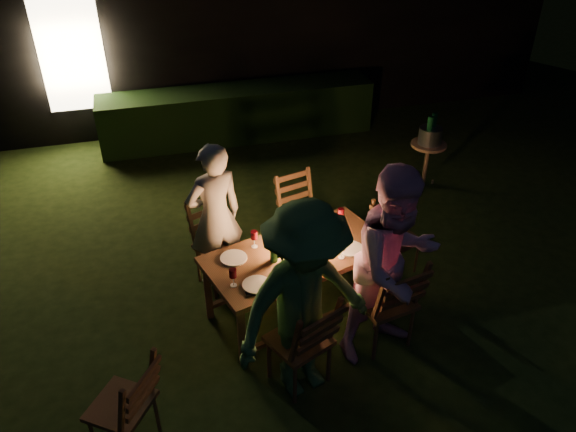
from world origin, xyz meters
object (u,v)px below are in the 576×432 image
object	(u,v)px
chair_far_right	(302,231)
bottle_table	(274,248)
side_table	(428,149)
person_house_side	(215,217)
chair_end	(395,249)
person_opp_left	(304,305)
ice_bucket	(430,136)
bottle_bucket_b	(433,131)
lantern	(299,234)
chair_near_right	(384,315)
bottle_bucket_a	(429,134)
dining_table	(297,258)
person_opp_right	(395,265)
chair_near_left	(300,355)
chair_far_left	(220,259)
chair_spare	(126,419)

from	to	relation	value
chair_far_right	bottle_table	bearing A→B (deg)	44.64
side_table	person_house_side	bearing A→B (deg)	-157.34
chair_end	side_table	world-z (taller)	chair_end
chair_far_right	chair_end	distance (m)	1.03
chair_far_right	person_opp_left	world-z (taller)	person_opp_left
ice_bucket	bottle_table	bearing A→B (deg)	-142.51
bottle_bucket_b	person_house_side	bearing A→B (deg)	-157.04
person_opp_left	bottle_bucket_b	size ratio (longest dim) A/B	5.67
person_house_side	lantern	xyz separation A→B (m)	(0.69, -0.60, 0.07)
chair_near_right	bottle_bucket_a	bearing A→B (deg)	45.55
dining_table	lantern	world-z (taller)	lantern
person_opp_right	bottle_table	size ratio (longest dim) A/B	6.60
chair_near_left	chair_far_left	bearing A→B (deg)	82.44
person_opp_right	bottle_bucket_a	world-z (taller)	person_opp_right
chair_end	bottle_bucket_b	bearing A→B (deg)	124.93
person_house_side	chair_near_left	bearing A→B (deg)	90.10
dining_table	person_opp_right	distance (m)	0.98
lantern	bottle_table	distance (m)	0.30
person_house_side	person_opp_left	distance (m)	1.64
dining_table	chair_end	xyz separation A→B (m)	(1.18, 0.33, -0.37)
chair_far_right	person_opp_left	distance (m)	1.98
bottle_table	bottle_bucket_a	size ratio (longest dim) A/B	0.88
chair_near_left	side_table	xyz separation A→B (m)	(2.58, 2.79, 0.24)
chair_near_right	bottle_bucket_b	distance (m)	3.16
chair_end	side_table	size ratio (longest dim) A/B	1.44
bottle_bucket_a	lantern	bearing A→B (deg)	-141.27
chair_end	person_opp_right	xyz separation A→B (m)	(-0.53, -1.00, 0.65)
side_table	bottle_bucket_b	size ratio (longest dim) A/B	1.95
chair_end	bottle_bucket_b	size ratio (longest dim) A/B	2.82
chair_end	ice_bucket	bearing A→B (deg)	125.40
chair_far_left	person_opp_right	xyz separation A→B (m)	(1.30, -1.28, 0.62)
bottle_table	bottle_bucket_b	world-z (taller)	bottle_table
bottle_bucket_a	chair_near_left	bearing A→B (deg)	-132.60
chair_near_left	chair_spare	bearing A→B (deg)	166.11
dining_table	ice_bucket	xyz separation A→B (m)	(2.36, 1.92, 0.10)
bottle_bucket_a	bottle_bucket_b	xyz separation A→B (m)	(0.10, 0.08, 0.00)
ice_bucket	chair_end	bearing A→B (deg)	-126.40
chair_far_left	side_table	world-z (taller)	chair_far_left
chair_spare	bottle_bucket_a	distance (m)	4.98
person_house_side	bottle_bucket_a	bearing A→B (deg)	-173.48
chair_end	bottle_table	world-z (taller)	bottle_table
side_table	chair_far_left	bearing A→B (deg)	-156.49
chair_end	bottle_bucket_a	bearing A→B (deg)	125.89
lantern	person_house_side	bearing A→B (deg)	138.82
chair_end	side_table	distance (m)	1.99
chair_near_right	person_opp_right	size ratio (longest dim) A/B	0.57
person_opp_left	bottle_bucket_a	bearing A→B (deg)	32.20
chair_far_right	chair_spare	world-z (taller)	chair_far_right
dining_table	person_house_side	bearing A→B (deg)	118.76
bottle_bucket_a	person_opp_left	bearing A→B (deg)	-131.98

